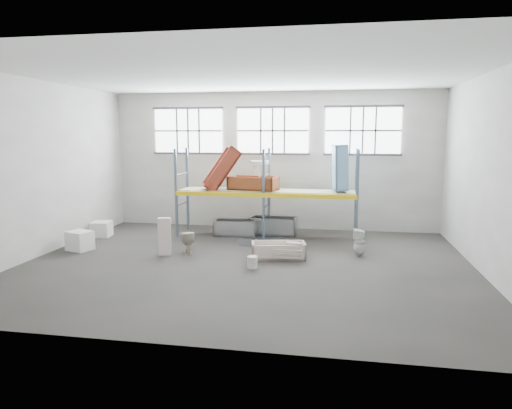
% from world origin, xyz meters
% --- Properties ---
extents(floor, '(12.00, 10.00, 0.10)m').
position_xyz_m(floor, '(0.00, 0.00, -0.05)').
color(floor, '#413B37').
rests_on(floor, ground).
extents(ceiling, '(12.00, 10.00, 0.10)m').
position_xyz_m(ceiling, '(0.00, 0.00, 5.05)').
color(ceiling, silver).
rests_on(ceiling, ground).
extents(wall_back, '(12.00, 0.10, 5.00)m').
position_xyz_m(wall_back, '(0.00, 5.05, 2.50)').
color(wall_back, '#9F9B93').
rests_on(wall_back, ground).
extents(wall_front, '(12.00, 0.10, 5.00)m').
position_xyz_m(wall_front, '(0.00, -5.05, 2.50)').
color(wall_front, '#A09D94').
rests_on(wall_front, ground).
extents(wall_left, '(0.10, 10.00, 5.00)m').
position_xyz_m(wall_left, '(-6.05, 0.00, 2.50)').
color(wall_left, '#A5A29A').
rests_on(wall_left, ground).
extents(wall_right, '(0.10, 10.00, 5.00)m').
position_xyz_m(wall_right, '(6.05, 0.00, 2.50)').
color(wall_right, '#A4A098').
rests_on(wall_right, ground).
extents(window_left, '(2.60, 0.04, 1.60)m').
position_xyz_m(window_left, '(-3.20, 4.94, 3.60)').
color(window_left, white).
rests_on(window_left, wall_back).
extents(window_mid, '(2.60, 0.04, 1.60)m').
position_xyz_m(window_mid, '(0.00, 4.94, 3.60)').
color(window_mid, white).
rests_on(window_mid, wall_back).
extents(window_right, '(2.60, 0.04, 1.60)m').
position_xyz_m(window_right, '(3.20, 4.94, 3.60)').
color(window_right, white).
rests_on(window_right, wall_back).
extents(rack_upright_la, '(0.08, 0.08, 3.00)m').
position_xyz_m(rack_upright_la, '(-3.00, 2.90, 1.50)').
color(rack_upright_la, slate).
rests_on(rack_upright_la, floor).
extents(rack_upright_lb, '(0.08, 0.08, 3.00)m').
position_xyz_m(rack_upright_lb, '(-3.00, 4.10, 1.50)').
color(rack_upright_lb, slate).
rests_on(rack_upright_lb, floor).
extents(rack_upright_ma, '(0.08, 0.08, 3.00)m').
position_xyz_m(rack_upright_ma, '(0.00, 2.90, 1.50)').
color(rack_upright_ma, slate).
rests_on(rack_upright_ma, floor).
extents(rack_upright_mb, '(0.08, 0.08, 3.00)m').
position_xyz_m(rack_upright_mb, '(0.00, 4.10, 1.50)').
color(rack_upright_mb, slate).
rests_on(rack_upright_mb, floor).
extents(rack_upright_ra, '(0.08, 0.08, 3.00)m').
position_xyz_m(rack_upright_ra, '(3.00, 2.90, 1.50)').
color(rack_upright_ra, slate).
rests_on(rack_upright_ra, floor).
extents(rack_upright_rb, '(0.08, 0.08, 3.00)m').
position_xyz_m(rack_upright_rb, '(3.00, 4.10, 1.50)').
color(rack_upright_rb, slate).
rests_on(rack_upright_rb, floor).
extents(rack_beam_front, '(6.00, 0.10, 0.14)m').
position_xyz_m(rack_beam_front, '(0.00, 2.90, 1.50)').
color(rack_beam_front, yellow).
rests_on(rack_beam_front, floor).
extents(rack_beam_back, '(6.00, 0.10, 0.14)m').
position_xyz_m(rack_beam_back, '(0.00, 4.10, 1.50)').
color(rack_beam_back, yellow).
rests_on(rack_beam_back, floor).
extents(shelf_deck, '(5.90, 1.10, 0.03)m').
position_xyz_m(shelf_deck, '(0.00, 3.50, 1.58)').
color(shelf_deck, gray).
rests_on(shelf_deck, floor).
extents(wet_patch, '(1.80, 1.80, 0.00)m').
position_xyz_m(wet_patch, '(0.00, 2.70, 0.00)').
color(wet_patch, black).
rests_on(wet_patch, floor).
extents(bathtub_beige, '(1.62, 0.99, 0.44)m').
position_xyz_m(bathtub_beige, '(0.78, 0.74, 0.22)').
color(bathtub_beige, beige).
rests_on(bathtub_beige, floor).
extents(cistern_spare, '(0.48, 0.27, 0.43)m').
position_xyz_m(cistern_spare, '(1.23, 0.62, 0.28)').
color(cistern_spare, beige).
rests_on(cistern_spare, bathtub_beige).
extents(sink_in_tub, '(0.56, 0.56, 0.16)m').
position_xyz_m(sink_in_tub, '(0.30, 0.61, 0.16)').
color(sink_in_tub, beige).
rests_on(sink_in_tub, bathtub_beige).
extents(toilet_beige, '(0.58, 0.74, 0.66)m').
position_xyz_m(toilet_beige, '(-1.93, 0.86, 0.33)').
color(toilet_beige, beige).
rests_on(toilet_beige, floor).
extents(cistern_tall, '(0.40, 0.31, 1.09)m').
position_xyz_m(cistern_tall, '(-2.51, 0.51, 0.55)').
color(cistern_tall, beige).
rests_on(cistern_tall, floor).
extents(toilet_white, '(0.38, 0.38, 0.79)m').
position_xyz_m(toilet_white, '(3.06, 1.43, 0.39)').
color(toilet_white, white).
rests_on(toilet_white, floor).
extents(steel_tub_left, '(1.49, 0.76, 0.53)m').
position_xyz_m(steel_tub_left, '(-1.07, 3.47, 0.27)').
color(steel_tub_left, '#9FA1A7').
rests_on(steel_tub_left, floor).
extents(steel_tub_right, '(1.68, 0.87, 0.60)m').
position_xyz_m(steel_tub_right, '(0.19, 3.89, 0.30)').
color(steel_tub_right, '#939599').
rests_on(steel_tub_right, floor).
extents(rust_tub_flat, '(1.77, 1.08, 0.46)m').
position_xyz_m(rust_tub_flat, '(-0.46, 3.52, 1.82)').
color(rust_tub_flat, brown).
rests_on(rust_tub_flat, shelf_deck).
extents(rust_tub_tilted, '(1.53, 1.22, 1.63)m').
position_xyz_m(rust_tub_tilted, '(-1.56, 3.48, 2.29)').
color(rust_tub_tilted, maroon).
rests_on(rust_tub_tilted, shelf_deck).
extents(sink_on_shelf, '(0.73, 0.63, 0.55)m').
position_xyz_m(sink_on_shelf, '(-0.21, 3.33, 2.09)').
color(sink_on_shelf, white).
rests_on(sink_on_shelf, rust_tub_flat).
extents(blue_tub_upright, '(0.59, 0.77, 1.50)m').
position_xyz_m(blue_tub_upright, '(2.44, 3.46, 2.40)').
color(blue_tub_upright, '#73A0C7').
rests_on(blue_tub_upright, shelf_deck).
extents(bucket, '(0.28, 0.28, 0.31)m').
position_xyz_m(bucket, '(0.24, -0.37, 0.16)').
color(bucket, beige).
rests_on(bucket, floor).
extents(carton_near, '(0.82, 0.76, 0.58)m').
position_xyz_m(carton_near, '(-5.26, 0.60, 0.29)').
color(carton_near, white).
rests_on(carton_near, floor).
extents(carton_far, '(0.69, 0.69, 0.51)m').
position_xyz_m(carton_far, '(-5.56, 2.46, 0.26)').
color(carton_far, silver).
rests_on(carton_far, floor).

